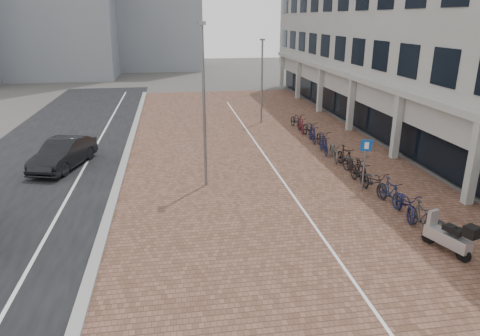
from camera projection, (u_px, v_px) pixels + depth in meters
The scene contains 12 objects.
ground at pixel (273, 280), 12.24m from camera, with size 140.00×140.00×0.00m, color #474442.
plaza_brick at pixel (259, 153), 23.73m from camera, with size 14.50×42.00×0.04m, color brown.
street_asphalt at pixel (47, 163), 22.10m from camera, with size 8.00×50.00×0.03m, color black.
curb at pixel (126, 158), 22.66m from camera, with size 0.35×42.00×0.14m, color gray.
lane_line at pixel (88, 161), 22.39m from camera, with size 0.12×44.00×0.00m, color white.
parking_line at pixel (263, 152), 23.75m from camera, with size 0.10×30.00×0.00m, color white.
car_dark at pixel (63, 154), 21.22m from camera, with size 1.51×4.33×1.43m, color black.
scooter_front at pixel (448, 235), 13.49m from camera, with size 0.56×1.80×1.24m, color #AFAEB4, non-canonical shape.
parking_sign at pixel (365, 158), 18.03m from camera, with size 0.47×0.15×2.27m.
lamp_near at pixel (204, 109), 18.03m from camera, with size 0.12×0.12×6.80m, color slate.
lamp_far at pixel (262, 82), 29.62m from camera, with size 0.12×0.12×5.62m, color gray.
bike_row at pixel (344, 157), 21.35m from camera, with size 1.25×18.12×1.05m.
Camera 1 is at (-2.57, -10.24, 7.02)m, focal length 32.54 mm.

